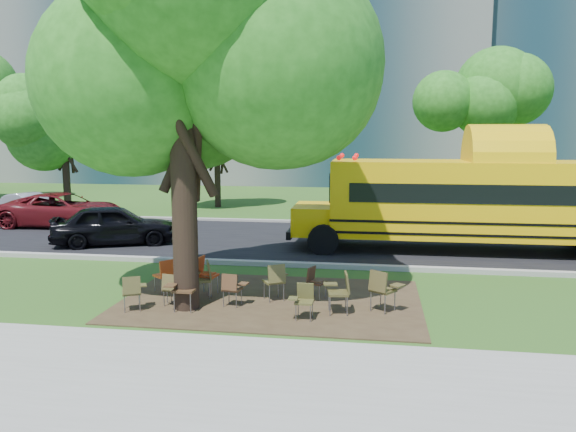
% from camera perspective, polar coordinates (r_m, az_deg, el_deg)
% --- Properties ---
extents(ground, '(160.00, 160.00, 0.00)m').
position_cam_1_polar(ground, '(14.14, -5.39, -7.82)').
color(ground, '#2A4E18').
rests_on(ground, ground).
extents(sidewalk, '(60.00, 4.00, 0.04)m').
position_cam_1_polar(sidewalk, '(9.65, -12.98, -15.77)').
color(sidewalk, gray).
rests_on(sidewalk, ground).
extents(dirt_patch, '(7.00, 4.50, 0.03)m').
position_cam_1_polar(dirt_patch, '(13.45, -1.74, -8.56)').
color(dirt_patch, '#382819').
rests_on(dirt_patch, ground).
extents(asphalt_road, '(80.00, 8.00, 0.04)m').
position_cam_1_polar(asphalt_road, '(20.80, -0.65, -2.47)').
color(asphalt_road, black).
rests_on(asphalt_road, ground).
extents(kerb_near, '(80.00, 0.25, 0.14)m').
position_cam_1_polar(kerb_near, '(16.95, -2.90, -4.82)').
color(kerb_near, gray).
rests_on(kerb_near, ground).
extents(kerb_far, '(80.00, 0.25, 0.14)m').
position_cam_1_polar(kerb_far, '(24.79, 0.91, -0.59)').
color(kerb_far, gray).
rests_on(kerb_far, ground).
extents(building_main, '(38.00, 16.00, 22.00)m').
position_cam_1_polar(building_main, '(50.94, -4.31, 16.33)').
color(building_main, slate).
rests_on(building_main, ground).
extents(bg_tree_0, '(5.20, 5.20, 7.18)m').
position_cam_1_polar(bg_tree_0, '(30.34, -21.88, 8.99)').
color(bg_tree_0, black).
rests_on(bg_tree_0, ground).
extents(bg_tree_2, '(4.80, 4.80, 6.62)m').
position_cam_1_polar(bg_tree_2, '(30.33, -7.26, 8.84)').
color(bg_tree_2, black).
rests_on(bg_tree_2, ground).
extents(bg_tree_3, '(5.60, 5.60, 7.84)m').
position_cam_1_polar(bg_tree_3, '(27.56, 18.81, 10.22)').
color(bg_tree_3, black).
rests_on(bg_tree_3, ground).
extents(main_tree, '(7.20, 7.20, 9.55)m').
position_cam_1_polar(main_tree, '(12.62, -10.94, 17.34)').
color(main_tree, black).
rests_on(main_tree, ground).
extents(school_bus, '(12.48, 2.94, 3.04)m').
position_cam_1_polar(school_bus, '(19.69, 20.60, 1.50)').
color(school_bus, '#EBB507').
rests_on(school_bus, ground).
extents(chair_0, '(0.56, 0.67, 0.83)m').
position_cam_1_polar(chair_0, '(13.00, -15.50, -7.20)').
color(chair_0, '#48431F').
rests_on(chair_0, ground).
extents(chair_1, '(0.59, 0.47, 0.79)m').
position_cam_1_polar(chair_1, '(13.13, -11.61, -7.01)').
color(chair_1, brown).
rests_on(chair_1, ground).
extents(chair_2, '(0.52, 0.65, 0.77)m').
position_cam_1_polar(chair_2, '(13.29, -11.10, -6.87)').
color(chair_2, '#413C1C').
rests_on(chair_2, ground).
extents(chair_3, '(0.63, 0.56, 0.97)m').
position_cam_1_polar(chair_3, '(12.79, -10.46, -6.89)').
color(chair_3, '#452D18').
rests_on(chair_3, ground).
extents(chair_4, '(0.58, 0.47, 0.80)m').
position_cam_1_polar(chair_4, '(12.90, -5.66, -7.12)').
color(chair_4, '#4B2F1B').
rests_on(chair_4, ground).
extents(chair_5, '(0.51, 0.46, 0.78)m').
position_cam_1_polar(chair_5, '(12.02, 1.59, -8.30)').
color(chair_5, '#48441F').
rests_on(chair_5, ground).
extents(chair_6, '(0.63, 0.63, 0.94)m').
position_cam_1_polar(chair_6, '(12.40, 5.37, -7.34)').
color(chair_6, '#413C1C').
rests_on(chair_6, ground).
extents(chair_7, '(0.82, 0.65, 0.97)m').
position_cam_1_polar(chair_7, '(12.60, 9.60, -7.10)').
color(chair_7, '#463E1E').
rests_on(chair_7, ground).
extents(chair_8, '(0.58, 0.73, 0.85)m').
position_cam_1_polar(chair_8, '(14.31, -12.33, -5.60)').
color(chair_8, '#D34816').
rests_on(chair_8, ground).
extents(chair_9, '(0.71, 0.63, 0.92)m').
position_cam_1_polar(chair_9, '(13.63, -8.59, -6.01)').
color(chair_9, brown).
rests_on(chair_9, ground).
extents(chair_10, '(0.57, 0.69, 0.97)m').
position_cam_1_polar(chair_10, '(13.87, -8.49, -5.64)').
color(chair_10, '#BA3713').
rests_on(chair_10, ground).
extents(chair_11, '(0.61, 0.76, 0.92)m').
position_cam_1_polar(chair_11, '(13.27, -1.25, -6.31)').
color(chair_11, brown).
rests_on(chair_11, ground).
extents(chair_12, '(0.49, 0.62, 0.77)m').
position_cam_1_polar(chair_12, '(13.51, 2.74, -6.46)').
color(chair_12, '#402616').
rests_on(chair_12, ground).
extents(black_car, '(4.59, 3.20, 1.45)m').
position_cam_1_polar(black_car, '(20.82, -17.24, -0.87)').
color(black_car, black).
rests_on(black_car, ground).
extents(bg_car_silver, '(3.75, 2.39, 1.17)m').
position_cam_1_polar(bg_car_silver, '(28.99, -24.68, 0.97)').
color(bg_car_silver, '#9E9EA3').
rests_on(bg_car_silver, ground).
extents(bg_car_red, '(5.29, 2.58, 1.45)m').
position_cam_1_polar(bg_car_red, '(25.60, -21.88, 0.57)').
color(bg_car_red, '#510D12').
rests_on(bg_car_red, ground).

